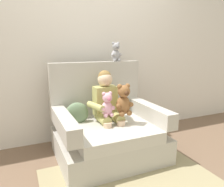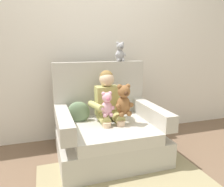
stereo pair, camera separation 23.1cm
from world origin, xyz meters
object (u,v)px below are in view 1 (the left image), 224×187
object	(u,v)px
plush_grey_on_backrest	(116,52)
plush_brown	(124,101)
armchair	(107,129)
seated_child	(107,103)
throw_pillow	(77,114)
plush_pink	(107,105)

from	to	relation	value
plush_grey_on_backrest	plush_brown	bearing A→B (deg)	-106.39
armchair	plush_grey_on_backrest	bearing A→B (deg)	51.30
seated_child	plush_brown	xyz separation A→B (m)	(0.12, -0.17, 0.06)
armchair	throw_pillow	bearing A→B (deg)	159.44
plush_brown	throw_pillow	distance (m)	0.55
plush_grey_on_backrest	throw_pillow	distance (m)	0.92
armchair	plush_brown	bearing A→B (deg)	-47.79
seated_child	plush_brown	size ratio (longest dim) A/B	2.38
armchair	plush_pink	distance (m)	0.35
seated_child	plush_grey_on_backrest	distance (m)	0.69
seated_child	plush_pink	bearing A→B (deg)	-104.53
plush_brown	plush_grey_on_backrest	bearing A→B (deg)	81.42
throw_pillow	armchair	bearing A→B (deg)	-20.56
plush_grey_on_backrest	throw_pillow	world-z (taller)	plush_grey_on_backrest
plush_grey_on_backrest	plush_pink	bearing A→B (deg)	-125.32
seated_child	plush_pink	size ratio (longest dim) A/B	3.05
plush_grey_on_backrest	seated_child	bearing A→B (deg)	-129.52
seated_child	throw_pillow	xyz separation A→B (m)	(-0.33, 0.10, -0.11)
plush_pink	plush_grey_on_backrest	bearing A→B (deg)	36.27
armchair	plush_pink	xyz separation A→B (m)	(-0.04, -0.13, 0.32)
armchair	plush_brown	xyz separation A→B (m)	(0.14, -0.15, 0.36)
seated_child	throw_pillow	world-z (taller)	seated_child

